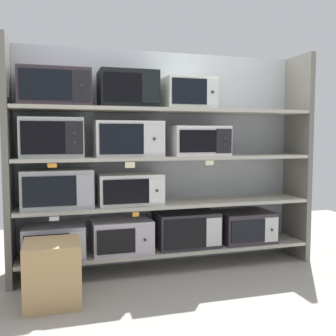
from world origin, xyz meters
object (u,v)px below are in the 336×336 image
object	(u,v)px
microwave_10	(128,90)
microwave_11	(187,94)
microwave_0	(54,241)
microwave_1	(121,235)
microwave_3	(245,226)
microwave_9	(55,88)
microwave_6	(52,138)
microwave_4	(57,188)
microwave_5	(130,189)
microwave_7	(128,139)
microwave_2	(186,229)
microwave_8	(197,141)
shipping_carton	(52,273)

from	to	relation	value
microwave_10	microwave_11	bearing A→B (deg)	-0.03
microwave_11	microwave_0	bearing A→B (deg)	179.99
microwave_1	microwave_3	distance (m)	1.21
microwave_0	microwave_9	world-z (taller)	microwave_9
microwave_0	microwave_6	size ratio (longest dim) A/B	1.00
microwave_4	microwave_5	xyz separation A→B (m)	(0.61, -0.00, -0.03)
microwave_6	microwave_9	world-z (taller)	microwave_9
microwave_6	microwave_7	bearing A→B (deg)	-0.01
microwave_1	microwave_11	distance (m)	1.39
microwave_2	microwave_8	world-z (taller)	microwave_8
microwave_3	microwave_1	bearing A→B (deg)	-180.00
microwave_6	microwave_11	size ratio (longest dim) A/B	1.15
microwave_1	microwave_8	world-z (taller)	microwave_8
microwave_0	microwave_11	world-z (taller)	microwave_11
microwave_4	microwave_11	bearing A→B (deg)	-0.01
microwave_3	microwave_9	xyz separation A→B (m)	(-1.75, -0.00, 1.26)
microwave_0	microwave_4	distance (m)	0.44
microwave_9	microwave_11	xyz separation A→B (m)	(1.14, -0.00, -0.01)
microwave_1	shipping_carton	world-z (taller)	microwave_1
microwave_5	microwave_7	distance (m)	0.44
microwave_6	microwave_7	distance (m)	0.64
microwave_3	microwave_5	bearing A→B (deg)	-179.98
microwave_2	microwave_5	bearing A→B (deg)	179.99
microwave_10	microwave_11	world-z (taller)	microwave_10
microwave_8	shipping_carton	world-z (taller)	microwave_8
microwave_1	microwave_6	world-z (taller)	microwave_6
shipping_carton	microwave_11	bearing A→B (deg)	23.47
microwave_7	microwave_11	distance (m)	0.67
microwave_5	microwave_11	xyz separation A→B (m)	(0.53, -0.00, 0.84)
microwave_5	microwave_8	bearing A→B (deg)	0.02
microwave_4	microwave_6	xyz separation A→B (m)	(-0.04, -0.00, 0.42)
microwave_9	microwave_11	world-z (taller)	microwave_9
microwave_3	microwave_5	xyz separation A→B (m)	(-1.13, -0.00, 0.41)
microwave_1	microwave_2	world-z (taller)	microwave_2
microwave_0	microwave_11	size ratio (longest dim) A/B	1.15
microwave_0	microwave_8	world-z (taller)	microwave_8
microwave_9	microwave_1	bearing A→B (deg)	0.04
microwave_3	microwave_4	size ratio (longest dim) A/B	0.88
microwave_0	microwave_1	bearing A→B (deg)	0.02
microwave_9	microwave_10	distance (m)	0.60
microwave_7	microwave_10	xyz separation A→B (m)	(-0.00, 0.00, 0.42)
microwave_9	microwave_7	bearing A→B (deg)	-0.01
microwave_1	microwave_8	bearing A→B (deg)	-0.01
microwave_1	microwave_5	xyz separation A→B (m)	(0.08, -0.00, 0.41)
microwave_0	microwave_9	xyz separation A→B (m)	(0.03, -0.00, 1.27)
microwave_6	microwave_10	bearing A→B (deg)	0.02
microwave_3	microwave_7	bearing A→B (deg)	-179.98
microwave_8	shipping_carton	distance (m)	1.68
microwave_11	microwave_2	bearing A→B (deg)	-179.26
shipping_carton	microwave_7	bearing A→B (deg)	38.40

